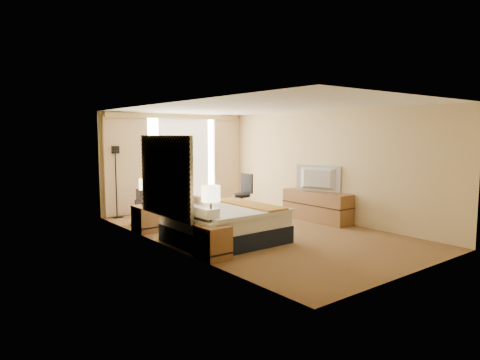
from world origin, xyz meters
TOP-DOWN VIEW (x-y plane):
  - floor at (0.00, 0.00)m, footprint 4.20×7.00m
  - ceiling at (0.00, 0.00)m, footprint 4.20×7.00m
  - wall_back at (0.00, 3.50)m, footprint 4.20×0.02m
  - wall_front at (0.00, -3.50)m, footprint 4.20×0.02m
  - wall_left at (-2.10, 0.00)m, footprint 0.02×7.00m
  - wall_right at (2.10, 0.00)m, footprint 0.02×7.00m
  - headboard at (-2.06, 0.20)m, footprint 0.06×1.85m
  - nightstand_left at (-1.87, -1.05)m, footprint 0.45×0.52m
  - nightstand_right at (-1.87, 1.45)m, footprint 0.45×0.52m
  - media_dresser at (1.83, 0.00)m, footprint 0.50×1.80m
  - window at (0.25, 3.47)m, footprint 2.30×0.02m
  - curtains at (-0.00, 3.39)m, footprint 4.12×0.19m
  - bed at (-1.06, -0.27)m, footprint 1.93×1.77m
  - loveseat at (-0.94, 2.49)m, footprint 1.38×1.02m
  - floor_lamp at (-1.76, 3.30)m, footprint 0.22×0.22m
  - desk_chair at (0.97, 1.72)m, footprint 0.50×0.50m
  - lamp_left at (-1.86, -0.98)m, footprint 0.31×0.31m
  - lamp_right at (-1.86, 1.46)m, footprint 0.27×0.27m
  - tissue_box at (-1.74, -0.92)m, footprint 0.16×0.16m
  - telephone at (-1.85, 1.44)m, footprint 0.19×0.16m
  - television at (1.78, -0.03)m, footprint 0.54×1.05m

SIDE VIEW (x-z plane):
  - floor at x=0.00m, z-range -0.01..0.01m
  - loveseat at x=-0.94m, z-range -0.13..0.64m
  - nightstand_left at x=-1.87m, z-range 0.00..0.55m
  - nightstand_right at x=-1.87m, z-range 0.00..0.55m
  - bed at x=-1.06m, z-range -0.13..0.81m
  - media_dresser at x=1.83m, z-range 0.00..0.70m
  - desk_chair at x=0.97m, z-range -0.06..0.98m
  - telephone at x=-1.85m, z-range 0.55..0.62m
  - tissue_box at x=-1.74m, z-range 0.55..0.67m
  - lamp_right at x=-1.86m, z-range 0.71..1.28m
  - television at x=1.78m, z-range 0.70..1.32m
  - lamp_left at x=-1.86m, z-range 0.73..1.39m
  - floor_lamp at x=-1.76m, z-range 0.36..2.13m
  - headboard at x=-2.06m, z-range 0.53..2.03m
  - wall_back at x=0.00m, z-range 0.00..2.60m
  - wall_front at x=0.00m, z-range 0.00..2.60m
  - wall_left at x=-2.10m, z-range 0.00..2.60m
  - wall_right at x=2.10m, z-range 0.00..2.60m
  - window at x=0.25m, z-range 0.17..2.47m
  - curtains at x=0.00m, z-range 0.13..2.69m
  - ceiling at x=0.00m, z-range 2.59..2.61m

